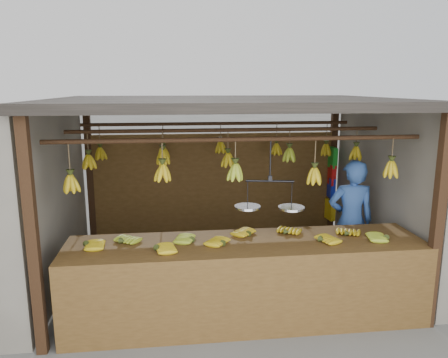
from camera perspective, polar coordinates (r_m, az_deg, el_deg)
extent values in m
plane|color=#5B5B57|center=(6.10, 0.35, -12.62)|extent=(80.00, 80.00, 0.00)
cube|color=black|center=(4.43, -23.71, -7.37)|extent=(0.10, 0.10, 2.30)
cube|color=black|center=(5.03, 26.10, -5.34)|extent=(0.10, 0.10, 2.30)
cube|color=black|center=(7.26, -17.07, 0.40)|extent=(0.10, 0.10, 2.30)
cube|color=black|center=(7.64, 13.95, 1.13)|extent=(0.10, 0.10, 2.30)
cube|color=black|center=(5.55, 0.38, 10.01)|extent=(4.30, 3.30, 0.10)
cylinder|color=black|center=(4.59, 1.97, 5.21)|extent=(4.00, 0.05, 0.05)
cylinder|color=black|center=(5.58, 0.38, 6.41)|extent=(4.00, 0.05, 0.05)
cylinder|color=black|center=(6.56, -0.74, 7.26)|extent=(4.00, 0.05, 0.05)
cube|color=brown|center=(7.23, -1.15, -1.14)|extent=(4.00, 0.06, 1.80)
cube|color=brown|center=(4.78, 2.91, -8.63)|extent=(3.87, 0.86, 0.08)
cube|color=brown|center=(4.56, 3.81, -15.36)|extent=(3.87, 0.04, 0.90)
cube|color=black|center=(4.67, -20.00, -15.92)|extent=(0.07, 0.07, 0.82)
cube|color=black|center=(5.25, 24.36, -13.10)|extent=(0.07, 0.07, 0.82)
cube|color=black|center=(5.34, -18.18, -12.15)|extent=(0.07, 0.07, 0.82)
cube|color=black|center=(5.85, 20.50, -10.16)|extent=(0.07, 0.07, 0.82)
ellipsoid|color=#BB9B13|center=(4.78, -17.60, -8.30)|extent=(0.25, 0.19, 0.06)
ellipsoid|color=#92A523|center=(4.79, -13.12, -8.01)|extent=(0.28, 0.30, 0.06)
ellipsoid|color=#BB9B13|center=(4.51, -8.74, -9.09)|extent=(0.27, 0.22, 0.06)
ellipsoid|color=#92A523|center=(4.76, -4.13, -7.86)|extent=(0.28, 0.24, 0.06)
ellipsoid|color=#BB9B13|center=(4.63, 0.04, -8.36)|extent=(0.30, 0.29, 0.06)
ellipsoid|color=#BB9B13|center=(4.92, 3.40, -7.14)|extent=(0.30, 0.30, 0.06)
ellipsoid|color=#BB9B13|center=(5.00, 8.21, -6.96)|extent=(0.28, 0.30, 0.06)
ellipsoid|color=#BB9B13|center=(4.82, 12.65, -7.84)|extent=(0.29, 0.25, 0.06)
ellipsoid|color=#BB9B13|center=(5.09, 15.83, -6.95)|extent=(0.26, 0.29, 0.06)
ellipsoid|color=#92A523|center=(5.11, 20.33, -7.18)|extent=(0.27, 0.22, 0.06)
ellipsoid|color=#BB9B13|center=(4.76, -19.35, -0.60)|extent=(0.16, 0.16, 0.28)
ellipsoid|color=#BB9B13|center=(4.64, -8.00, 0.80)|extent=(0.16, 0.16, 0.28)
ellipsoid|color=#92A523|center=(4.63, 1.48, 0.89)|extent=(0.16, 0.16, 0.28)
ellipsoid|color=#BB9B13|center=(4.89, 11.70, 0.37)|extent=(0.16, 0.16, 0.28)
ellipsoid|color=#BB9B13|center=(5.17, 20.97, 1.18)|extent=(0.16, 0.16, 0.28)
ellipsoid|color=#BB9B13|center=(5.69, -17.22, 2.16)|extent=(0.16, 0.16, 0.28)
ellipsoid|color=#BB9B13|center=(5.54, -7.97, 2.84)|extent=(0.16, 0.16, 0.28)
ellipsoid|color=#BB9B13|center=(5.68, 0.51, 2.50)|extent=(0.16, 0.16, 0.28)
ellipsoid|color=#92A523|center=(5.79, 8.51, 3.15)|extent=(0.16, 0.16, 0.28)
ellipsoid|color=#BB9B13|center=(6.07, 16.83, 3.22)|extent=(0.16, 0.16, 0.28)
ellipsoid|color=#BB9B13|center=(6.65, -15.82, 3.22)|extent=(0.16, 0.16, 0.28)
ellipsoid|color=#BB9B13|center=(6.60, -7.91, 3.47)|extent=(0.16, 0.16, 0.28)
ellipsoid|color=#BB9B13|center=(6.63, -0.44, 4.18)|extent=(0.16, 0.16, 0.28)
ellipsoid|color=#BB9B13|center=(6.74, 6.84, 3.90)|extent=(0.16, 0.16, 0.28)
ellipsoid|color=#BB9B13|center=(7.01, 13.17, 3.72)|extent=(0.16, 0.16, 0.28)
cylinder|color=black|center=(4.69, 6.08, 2.46)|extent=(0.02, 0.02, 0.46)
cylinder|color=black|center=(4.73, 6.02, -0.27)|extent=(0.51, 0.12, 0.02)
cylinder|color=silver|center=(4.80, 3.08, -3.73)|extent=(0.28, 0.28, 0.02)
cylinder|color=silver|center=(4.82, 8.78, -3.80)|extent=(0.28, 0.28, 0.02)
imported|color=#3359A5|center=(5.97, 16.21, -5.32)|extent=(0.64, 0.46, 1.63)
cube|color=#199926|center=(7.44, 14.01, 2.74)|extent=(0.08, 0.26, 0.34)
cube|color=red|center=(7.49, 13.90, 0.57)|extent=(0.08, 0.26, 0.34)
cube|color=#1426BF|center=(7.53, 13.82, -1.08)|extent=(0.08, 0.26, 0.34)
cube|color=yellow|center=(7.63, 13.68, -3.90)|extent=(0.08, 0.26, 0.34)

